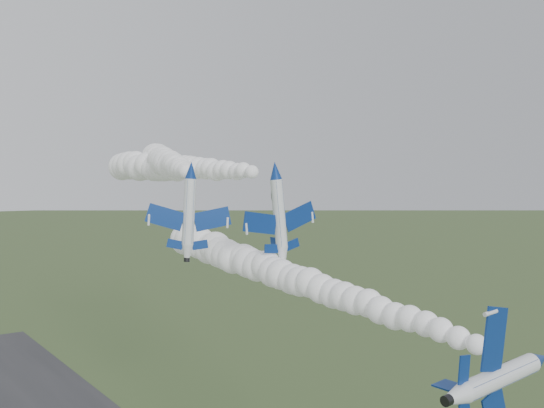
{
  "coord_description": "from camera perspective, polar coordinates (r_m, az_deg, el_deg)",
  "views": [
    {
      "loc": [
        -35.41,
        -37.38,
        46.71
      ],
      "look_at": [
        5.74,
        19.12,
        44.17
      ],
      "focal_mm": 40.0,
      "sensor_mm": 36.0,
      "label": 1
    }
  ],
  "objects": [
    {
      "name": "smoke_trail_jet_lead",
      "position": [
        74.27,
        1.44,
        -6.77
      ],
      "size": [
        5.66,
        59.08,
        4.97
      ],
      "primitive_type": null,
      "rotation": [
        0.0,
        0.0,
        0.01
      ],
      "color": "white"
    },
    {
      "name": "smoke_trail_jet_pair_left",
      "position": [
        99.32,
        -9.79,
        3.81
      ],
      "size": [
        25.97,
        53.43,
        5.45
      ],
      "primitive_type": null,
      "rotation": [
        0.0,
        0.0,
        -0.39
      ],
      "color": "white"
    },
    {
      "name": "smoke_trail_jet_pair_right",
      "position": [
        106.13,
        -9.4,
        3.39
      ],
      "size": [
        7.87,
        61.57,
        5.72
      ],
      "primitive_type": null,
      "rotation": [
        0.0,
        0.0,
        -0.04
      ],
      "color": "white"
    },
    {
      "name": "jet_pair_left",
      "position": [
        69.35,
        -7.62,
        3.21
      ],
      "size": [
        9.56,
        10.97,
        2.84
      ],
      "rotation": [
        0.0,
        0.05,
        -0.39
      ],
      "color": "silver"
    },
    {
      "name": "jet_pair_right",
      "position": [
        76.07,
        0.36,
        3.21
      ],
      "size": [
        10.87,
        13.12,
        3.29
      ],
      "rotation": [
        0.0,
        -0.11,
        -0.04
      ],
      "color": "silver"
    },
    {
      "name": "jet_lead",
      "position": [
        53.13,
        23.98,
        -13.23
      ],
      "size": [
        3.25,
        12.88,
        10.64
      ],
      "rotation": [
        0.0,
        1.51,
        0.01
      ],
      "color": "silver"
    }
  ]
}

